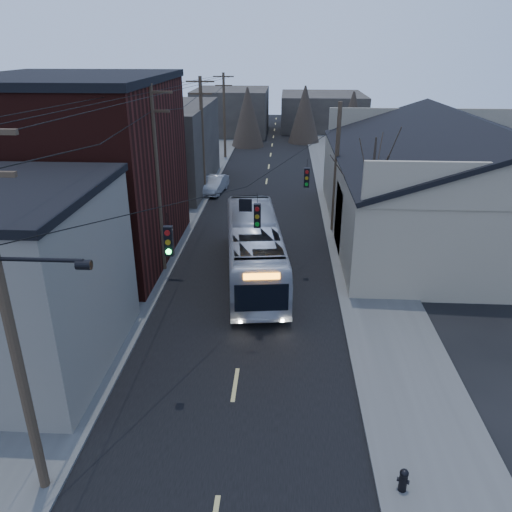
{
  "coord_description": "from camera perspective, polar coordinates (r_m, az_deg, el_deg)",
  "views": [
    {
      "loc": [
        1.68,
        -7.22,
        11.79
      ],
      "look_at": [
        0.47,
        13.33,
        3.0
      ],
      "focal_mm": 35.0,
      "sensor_mm": 36.0,
      "label": 1
    }
  ],
  "objects": [
    {
      "name": "fire_hydrant",
      "position": [
        15.89,
        16.49,
        -23.27
      ],
      "size": [
        0.36,
        0.26,
        0.75
      ],
      "rotation": [
        0.0,
        0.0,
        -0.36
      ],
      "color": "black",
      "rests_on": "sidewalk_right"
    },
    {
      "name": "warehouse",
      "position": [
        35.34,
        22.07,
        6.51
      ],
      "size": [
        16.16,
        20.6,
        7.73
      ],
      "color": "gray",
      "rests_on": "ground"
    },
    {
      "name": "utility_lines",
      "position": [
        32.45,
        -5.3,
        10.87
      ],
      "size": [
        11.24,
        45.28,
        10.5
      ],
      "color": "#382B1E",
      "rests_on": "ground"
    },
    {
      "name": "parked_car",
      "position": [
        43.13,
        -4.77,
        8.16
      ],
      "size": [
        2.06,
        4.48,
        1.42
      ],
      "primitive_type": "imported",
      "rotation": [
        0.0,
        0.0,
        -0.13
      ],
      "color": "#9C9EA3",
      "rests_on": "ground"
    },
    {
      "name": "bare_tree",
      "position": [
        28.83,
        12.92,
        6.03
      ],
      "size": [
        0.4,
        0.4,
        7.2
      ],
      "primitive_type": "cone",
      "color": "black",
      "rests_on": "ground"
    },
    {
      "name": "building_far_left",
      "position": [
        73.16,
        -2.8,
        16.2
      ],
      "size": [
        10.0,
        12.0,
        6.0
      ],
      "primitive_type": "cube",
      "color": "#2F2925",
      "rests_on": "ground"
    },
    {
      "name": "bus",
      "position": [
        26.82,
        -0.21,
        0.83
      ],
      "size": [
        4.06,
        11.85,
        3.23
      ],
      "primitive_type": "imported",
      "rotation": [
        0.0,
        0.0,
        3.26
      ],
      "color": "#AFB3BB",
      "rests_on": "ground"
    },
    {
      "name": "building_left_far",
      "position": [
        45.41,
        -11.2,
        12.18
      ],
      "size": [
        9.0,
        14.0,
        7.0
      ],
      "primitive_type": "cube",
      "color": "#2F2925",
      "rests_on": "ground"
    },
    {
      "name": "sidewalk_left",
      "position": [
        39.87,
        -8.67,
        5.75
      ],
      "size": [
        4.0,
        110.0,
        0.12
      ],
      "primitive_type": "cube",
      "color": "#474744",
      "rests_on": "ground"
    },
    {
      "name": "building_brick",
      "position": [
        30.39,
        -19.58,
        8.89
      ],
      "size": [
        10.0,
        12.0,
        10.0
      ],
      "primitive_type": "cube",
      "color": "black",
      "rests_on": "ground"
    },
    {
      "name": "sidewalk_right",
      "position": [
        39.32,
        10.3,
        5.39
      ],
      "size": [
        4.0,
        110.0,
        0.12
      ],
      "primitive_type": "cube",
      "color": "#474744",
      "rests_on": "ground"
    },
    {
      "name": "building_far_right",
      "position": [
        77.96,
        7.55,
        16.09
      ],
      "size": [
        12.0,
        14.0,
        5.0
      ],
      "primitive_type": "cube",
      "color": "#2F2925",
      "rests_on": "ground"
    },
    {
      "name": "road_surface",
      "position": [
        39.08,
        0.75,
        5.57
      ],
      "size": [
        9.0,
        110.0,
        0.02
      ],
      "primitive_type": "cube",
      "color": "black",
      "rests_on": "ground"
    }
  ]
}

